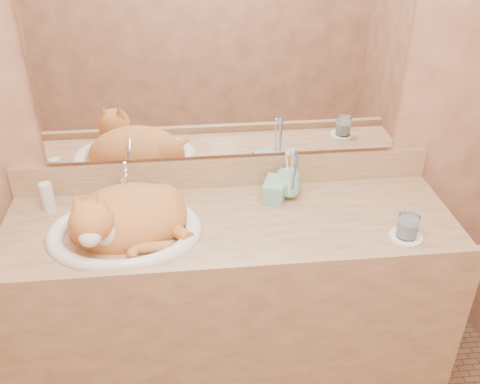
{
  "coord_description": "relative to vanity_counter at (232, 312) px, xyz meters",
  "views": [
    {
      "loc": [
        -0.13,
        -0.81,
        1.93
      ],
      "look_at": [
        0.03,
        0.7,
        0.99
      ],
      "focal_mm": 40.0,
      "sensor_mm": 36.0,
      "label": 1
    }
  ],
  "objects": [
    {
      "name": "wall_back",
      "position": [
        0.0,
        0.28,
        0.82
      ],
      "size": [
        2.4,
        0.02,
        2.5
      ],
      "primitive_type": "cube",
      "color": "#915C42",
      "rests_on": "ground"
    },
    {
      "name": "vanity_counter",
      "position": [
        0.0,
        0.0,
        0.0
      ],
      "size": [
        1.6,
        0.55,
        0.85
      ],
      "primitive_type": null,
      "color": "brown",
      "rests_on": "floor"
    },
    {
      "name": "mirror",
      "position": [
        0.0,
        0.26,
        0.97
      ],
      "size": [
        1.3,
        0.02,
        0.8
      ],
      "primitive_type": "cube",
      "color": "white",
      "rests_on": "wall_back"
    },
    {
      "name": "sink_basin",
      "position": [
        -0.36,
        -0.02,
        0.51
      ],
      "size": [
        0.57,
        0.49,
        0.16
      ],
      "primitive_type": null,
      "rotation": [
        0.0,
        0.0,
        0.14
      ],
      "color": "white",
      "rests_on": "vanity_counter"
    },
    {
      "name": "faucet",
      "position": [
        -0.36,
        0.18,
        0.5
      ],
      "size": [
        0.07,
        0.12,
        0.15
      ],
      "primitive_type": null,
      "rotation": [
        0.0,
        0.0,
        -0.29
      ],
      "color": "silver",
      "rests_on": "vanity_counter"
    },
    {
      "name": "cat",
      "position": [
        -0.36,
        -0.01,
        0.49
      ],
      "size": [
        0.46,
        0.39,
        0.22
      ],
      "primitive_type": null,
      "rotation": [
        0.0,
        0.0,
        0.16
      ],
      "color": "#B46329",
      "rests_on": "sink_basin"
    },
    {
      "name": "soap_dispenser",
      "position": [
        0.16,
        0.09,
        0.51
      ],
      "size": [
        0.1,
        0.1,
        0.17
      ],
      "primitive_type": "imported",
      "rotation": [
        0.0,
        0.0,
        -0.37
      ],
      "color": "#75BB9D",
      "rests_on": "vanity_counter"
    },
    {
      "name": "toothbrush_cup",
      "position": [
        0.23,
        0.11,
        0.47
      ],
      "size": [
        0.11,
        0.11,
        0.09
      ],
      "primitive_type": "imported",
      "rotation": [
        0.0,
        0.0,
        -0.06
      ],
      "color": "#75BB9D",
      "rests_on": "vanity_counter"
    },
    {
      "name": "toothbrushes",
      "position": [
        0.23,
        0.11,
        0.56
      ],
      "size": [
        0.04,
        0.04,
        0.23
      ],
      "primitive_type": null,
      "color": "silver",
      "rests_on": "toothbrush_cup"
    },
    {
      "name": "saucer",
      "position": [
        0.58,
        -0.15,
        0.43
      ],
      "size": [
        0.11,
        0.11,
        0.01
      ],
      "primitive_type": "cylinder",
      "color": "white",
      "rests_on": "vanity_counter"
    },
    {
      "name": "water_glass",
      "position": [
        0.58,
        -0.15,
        0.48
      ],
      "size": [
        0.07,
        0.07,
        0.08
      ],
      "primitive_type": "cylinder",
      "color": "silver",
      "rests_on": "saucer"
    },
    {
      "name": "lotion_bottle",
      "position": [
        -0.65,
        0.16,
        0.48
      ],
      "size": [
        0.05,
        0.05,
        0.11
      ],
      "primitive_type": "cylinder",
      "color": "silver",
      "rests_on": "vanity_counter"
    }
  ]
}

